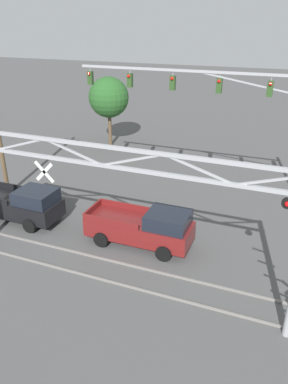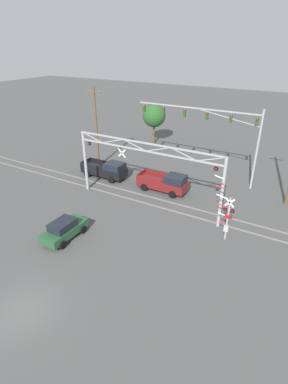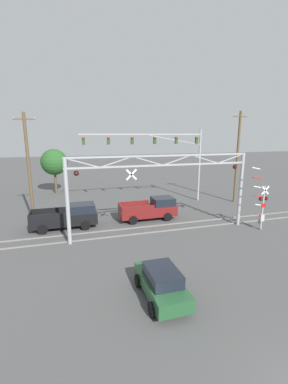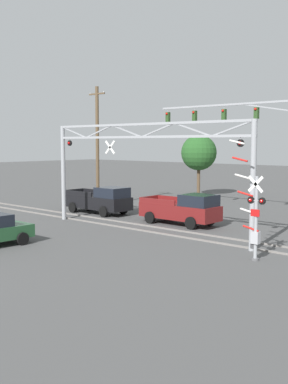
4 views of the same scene
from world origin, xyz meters
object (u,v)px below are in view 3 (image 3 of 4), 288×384
at_px(crossing_gantry, 163,182).
at_px(utility_pole_left, 29,168).
at_px(traffic_signal_span, 169,150).
at_px(utility_pole_right, 237,157).
at_px(pickup_truck_following, 68,217).
at_px(background_tree_beyond_span, 54,162).
at_px(crossing_signal_mast, 262,208).
at_px(pickup_truck_lead, 150,209).
at_px(sedan_waiting, 161,282).

relative_size(crossing_gantry, utility_pole_left, 1.51).
relative_size(traffic_signal_span, utility_pole_left, 1.43).
bearing_deg(utility_pole_right, traffic_signal_span, 166.02).
distance_m(pickup_truck_following, background_tree_beyond_span, 15.12).
xyz_separation_m(crossing_gantry, background_tree_beyond_span, (-8.92, 18.22, 0.01)).
relative_size(crossing_signal_mast, pickup_truck_lead, 1.01).
bearing_deg(sedan_waiting, crossing_gantry, 69.36).
distance_m(pickup_truck_following, sedan_waiting, 12.46).
xyz_separation_m(crossing_signal_mast, pickup_truck_lead, (-8.18, 5.39, -0.93)).
distance_m(traffic_signal_span, utility_pole_left, 15.02).
bearing_deg(background_tree_beyond_span, sedan_waiting, -77.45).
bearing_deg(traffic_signal_span, utility_pole_left, -168.56).
bearing_deg(crossing_gantry, traffic_signal_span, 65.51).
bearing_deg(crossing_signal_mast, background_tree_beyond_span, 131.09).
xyz_separation_m(traffic_signal_span, background_tree_beyond_span, (-13.06, 9.14, -1.95)).
height_order(crossing_signal_mast, background_tree_beyond_span, background_tree_beyond_span).
bearing_deg(pickup_truck_lead, crossing_gantry, -93.41).
relative_size(crossing_signal_mast, traffic_signal_span, 0.39).
xyz_separation_m(utility_pole_left, utility_pole_right, (22.60, 0.99, 0.36)).
distance_m(crossing_gantry, utility_pole_right, 14.05).
height_order(sedan_waiting, utility_pole_right, utility_pole_right).
bearing_deg(utility_pole_left, traffic_signal_span, 11.44).
relative_size(crossing_gantry, traffic_signal_span, 1.06).
bearing_deg(pickup_truck_lead, crossing_signal_mast, -33.39).
relative_size(crossing_signal_mast, utility_pole_left, 0.55).
bearing_deg(pickup_truck_following, crossing_signal_mast, -18.09).
xyz_separation_m(crossing_gantry, utility_pole_right, (12.06, 7.11, 1.13)).
bearing_deg(background_tree_beyond_span, utility_pole_left, -97.61).
distance_m(pickup_truck_lead, pickup_truck_following, 7.69).
bearing_deg(crossing_signal_mast, pickup_truck_lead, 146.61).
relative_size(utility_pole_right, background_tree_beyond_span, 1.73).
relative_size(crossing_signal_mast, background_tree_beyond_span, 0.89).
bearing_deg(utility_pole_left, utility_pole_right, 2.52).
bearing_deg(crossing_gantry, pickup_truck_following, 154.63).
distance_m(sedan_waiting, utility_pole_left, 16.64).
distance_m(crossing_signal_mast, pickup_truck_following, 16.71).
bearing_deg(pickup_truck_lead, utility_pole_left, 167.59).
height_order(pickup_truck_following, utility_pole_right, utility_pole_right).
distance_m(sedan_waiting, utility_pole_right, 21.96).
bearing_deg(sedan_waiting, background_tree_beyond_span, 102.55).
height_order(traffic_signal_span, utility_pole_left, utility_pole_left).
xyz_separation_m(pickup_truck_lead, utility_pole_left, (-10.76, 2.37, 4.09)).
relative_size(traffic_signal_span, sedan_waiting, 3.51).
distance_m(pickup_truck_lead, background_tree_beyond_span, 17.44).
bearing_deg(crossing_gantry, crossing_signal_mast, -11.07).
height_order(crossing_gantry, background_tree_beyond_span, crossing_gantry).
relative_size(pickup_truck_lead, utility_pole_left, 0.55).
height_order(traffic_signal_span, utility_pole_right, utility_pole_right).
xyz_separation_m(crossing_gantry, pickup_truck_following, (-7.46, 3.54, -3.32)).
bearing_deg(pickup_truck_lead, traffic_signal_span, 53.75).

